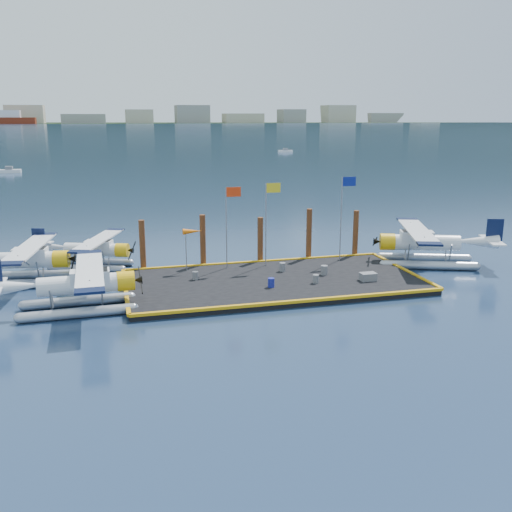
{
  "coord_description": "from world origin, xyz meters",
  "views": [
    {
      "loc": [
        -10.74,
        -36.34,
        11.4
      ],
      "look_at": [
        -0.73,
        2.0,
        1.63
      ],
      "focal_mm": 40.0,
      "sensor_mm": 36.0,
      "label": 1
    }
  ],
  "objects_px": {
    "drum_5": "(282,267)",
    "flagpole_yellow": "(269,211)",
    "drum_3": "(271,283)",
    "crate": "(368,277)",
    "drum_2": "(324,270)",
    "piling_1": "(203,242)",
    "seaplane_d": "(422,245)",
    "flagpole_red": "(229,215)",
    "piling_0": "(143,247)",
    "seaplane_a": "(84,287)",
    "seaplane_b": "(25,262)",
    "piling_2": "(260,242)",
    "piling_3": "(309,236)",
    "drum_1": "(316,279)",
    "flagpole_blue": "(344,206)",
    "seaplane_c": "(95,252)",
    "drum_0": "(195,275)",
    "piling_4": "(355,235)",
    "windsock": "(192,232)"
  },
  "relations": [
    {
      "from": "seaplane_b",
      "to": "flagpole_red",
      "type": "relative_size",
      "value": 1.65
    },
    {
      "from": "seaplane_c",
      "to": "piling_2",
      "type": "bearing_deg",
      "value": 99.54
    },
    {
      "from": "drum_5",
      "to": "flagpole_yellow",
      "type": "distance_m",
      "value": 4.3
    },
    {
      "from": "drum_3",
      "to": "flagpole_yellow",
      "type": "distance_m",
      "value": 6.85
    },
    {
      "from": "drum_5",
      "to": "flagpole_yellow",
      "type": "xyz_separation_m",
      "value": [
        -0.52,
        1.94,
        3.8
      ]
    },
    {
      "from": "flagpole_red",
      "to": "piling_2",
      "type": "xyz_separation_m",
      "value": [
        2.79,
        1.6,
        -2.5
      ]
    },
    {
      "from": "drum_5",
      "to": "flagpole_blue",
      "type": "relative_size",
      "value": 0.1
    },
    {
      "from": "crate",
      "to": "flagpole_yellow",
      "type": "distance_m",
      "value": 8.81
    },
    {
      "from": "seaplane_d",
      "to": "flagpole_red",
      "type": "xyz_separation_m",
      "value": [
        -14.95,
        1.63,
        2.75
      ]
    },
    {
      "from": "seaplane_b",
      "to": "drum_2",
      "type": "xyz_separation_m",
      "value": [
        20.41,
        -4.47,
        -0.79
      ]
    },
    {
      "from": "drum_5",
      "to": "flagpole_yellow",
      "type": "height_order",
      "value": "flagpole_yellow"
    },
    {
      "from": "seaplane_b",
      "to": "windsock",
      "type": "height_order",
      "value": "windsock"
    },
    {
      "from": "piling_1",
      "to": "piling_0",
      "type": "bearing_deg",
      "value": 180.0
    },
    {
      "from": "seaplane_c",
      "to": "windsock",
      "type": "relative_size",
      "value": 2.73
    },
    {
      "from": "piling_2",
      "to": "flagpole_yellow",
      "type": "bearing_deg",
      "value": -82.79
    },
    {
      "from": "seaplane_a",
      "to": "piling_3",
      "type": "distance_m",
      "value": 18.69
    },
    {
      "from": "drum_1",
      "to": "flagpole_yellow",
      "type": "distance_m",
      "value": 6.84
    },
    {
      "from": "flagpole_yellow",
      "to": "piling_2",
      "type": "xyz_separation_m",
      "value": [
        -0.2,
        1.6,
        -2.61
      ]
    },
    {
      "from": "drum_2",
      "to": "piling_1",
      "type": "relative_size",
      "value": 0.16
    },
    {
      "from": "drum_3",
      "to": "flagpole_blue",
      "type": "bearing_deg",
      "value": 36.89
    },
    {
      "from": "seaplane_d",
      "to": "drum_1",
      "type": "xyz_separation_m",
      "value": [
        -10.14,
        -3.75,
        -0.96
      ]
    },
    {
      "from": "drum_3",
      "to": "crate",
      "type": "bearing_deg",
      "value": -1.51
    },
    {
      "from": "drum_0",
      "to": "crate",
      "type": "bearing_deg",
      "value": -15.79
    },
    {
      "from": "seaplane_b",
      "to": "piling_2",
      "type": "bearing_deg",
      "value": 100.77
    },
    {
      "from": "piling_0",
      "to": "piling_2",
      "type": "xyz_separation_m",
      "value": [
        9.0,
        0.0,
        -0.1
      ]
    },
    {
      "from": "drum_5",
      "to": "flagpole_yellow",
      "type": "bearing_deg",
      "value": 104.93
    },
    {
      "from": "crate",
      "to": "flagpole_yellow",
      "type": "height_order",
      "value": "flagpole_yellow"
    },
    {
      "from": "seaplane_a",
      "to": "seaplane_d",
      "type": "distance_m",
      "value": 25.54
    },
    {
      "from": "seaplane_a",
      "to": "piling_3",
      "type": "relative_size",
      "value": 2.27
    },
    {
      "from": "drum_2",
      "to": "flagpole_red",
      "type": "bearing_deg",
      "value": 149.55
    },
    {
      "from": "crate",
      "to": "piling_2",
      "type": "xyz_separation_m",
      "value": [
        -5.7,
        7.31,
        1.23
      ]
    },
    {
      "from": "seaplane_d",
      "to": "drum_0",
      "type": "distance_m",
      "value": 17.94
    },
    {
      "from": "crate",
      "to": "flagpole_blue",
      "type": "bearing_deg",
      "value": 85.02
    },
    {
      "from": "seaplane_d",
      "to": "piling_1",
      "type": "bearing_deg",
      "value": 99.12
    },
    {
      "from": "seaplane_c",
      "to": "piling_3",
      "type": "relative_size",
      "value": 1.98
    },
    {
      "from": "drum_1",
      "to": "piling_2",
      "type": "bearing_deg",
      "value": 106.1
    },
    {
      "from": "seaplane_a",
      "to": "drum_2",
      "type": "xyz_separation_m",
      "value": [
        16.28,
        2.62,
        -0.78
      ]
    },
    {
      "from": "flagpole_red",
      "to": "piling_1",
      "type": "relative_size",
      "value": 1.43
    },
    {
      "from": "drum_3",
      "to": "piling_0",
      "type": "bearing_deg",
      "value": 137.67
    },
    {
      "from": "seaplane_a",
      "to": "piling_4",
      "type": "xyz_separation_m",
      "value": [
        20.97,
        7.81,
        0.48
      ]
    },
    {
      "from": "seaplane_c",
      "to": "seaplane_a",
      "type": "bearing_deg",
      "value": 16.83
    },
    {
      "from": "drum_5",
      "to": "piling_1",
      "type": "distance_m",
      "value": 6.46
    },
    {
      "from": "flagpole_red",
      "to": "seaplane_d",
      "type": "bearing_deg",
      "value": -6.21
    },
    {
      "from": "seaplane_d",
      "to": "flagpole_blue",
      "type": "distance_m",
      "value": 6.89
    },
    {
      "from": "piling_0",
      "to": "crate",
      "type": "bearing_deg",
      "value": -26.45
    },
    {
      "from": "crate",
      "to": "flagpole_red",
      "type": "distance_m",
      "value": 10.89
    },
    {
      "from": "seaplane_a",
      "to": "piling_0",
      "type": "xyz_separation_m",
      "value": [
        3.97,
        7.81,
        0.48
      ]
    },
    {
      "from": "piling_0",
      "to": "piling_3",
      "type": "relative_size",
      "value": 0.93
    },
    {
      "from": "crate",
      "to": "piling_2",
      "type": "height_order",
      "value": "piling_2"
    },
    {
      "from": "seaplane_c",
      "to": "piling_4",
      "type": "distance_m",
      "value": 20.62
    }
  ]
}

